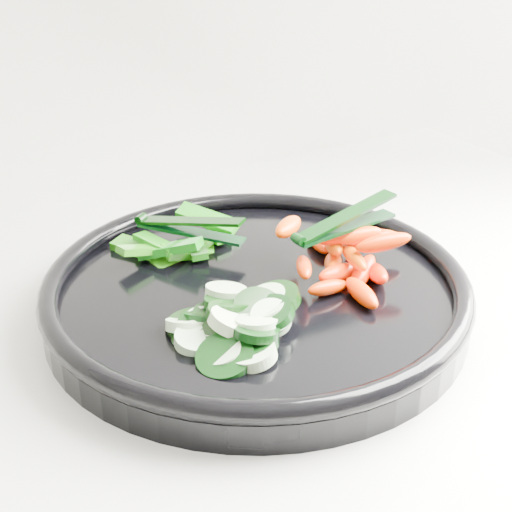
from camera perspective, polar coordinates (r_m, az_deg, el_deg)
veggie_tray at (r=0.63m, az=0.00°, el=-2.80°), size 0.46×0.46×0.04m
cucumber_pile at (r=0.56m, az=-1.91°, el=-5.44°), size 0.12×0.12×0.04m
carrot_pile at (r=0.65m, az=7.12°, el=0.23°), size 0.14×0.15×0.05m
pepper_pile at (r=0.69m, az=-6.24°, el=0.97°), size 0.14×0.10×0.04m
tong_carrot at (r=0.63m, az=6.98°, el=2.65°), size 0.11×0.03×0.02m
tong_pepper at (r=0.68m, az=-5.54°, el=2.40°), size 0.08×0.10×0.02m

